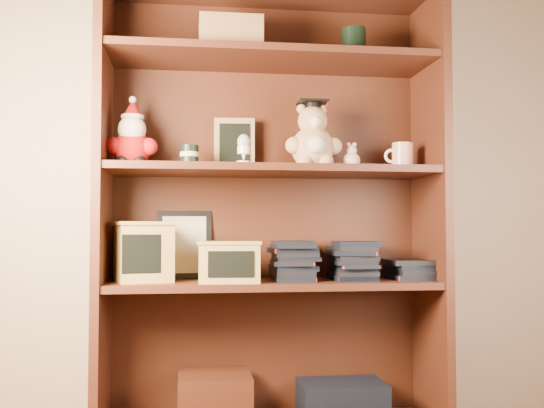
{
  "coord_description": "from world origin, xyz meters",
  "views": [
    {
      "loc": [
        -0.24,
        -0.92,
        0.72
      ],
      "look_at": [
        0.05,
        1.3,
        0.82
      ],
      "focal_mm": 42.0,
      "sensor_mm": 36.0,
      "label": 1
    }
  ],
  "objects_px": {
    "teacher_mug": "(402,156)",
    "treats_box": "(144,251)",
    "grad_teddy_bear": "(313,142)",
    "bookcase": "(269,216)"
  },
  "relations": [
    {
      "from": "teacher_mug",
      "to": "treats_box",
      "type": "height_order",
      "value": "teacher_mug"
    },
    {
      "from": "grad_teddy_bear",
      "to": "bookcase",
      "type": "bearing_deg",
      "value": 158.77
    },
    {
      "from": "teacher_mug",
      "to": "treats_box",
      "type": "relative_size",
      "value": 0.47
    },
    {
      "from": "teacher_mug",
      "to": "treats_box",
      "type": "bearing_deg",
      "value": -179.94
    },
    {
      "from": "bookcase",
      "to": "treats_box",
      "type": "relative_size",
      "value": 7.02
    },
    {
      "from": "teacher_mug",
      "to": "bookcase",
      "type": "bearing_deg",
      "value": 174.0
    },
    {
      "from": "bookcase",
      "to": "teacher_mug",
      "type": "height_order",
      "value": "bookcase"
    },
    {
      "from": "bookcase",
      "to": "treats_box",
      "type": "xyz_separation_m",
      "value": [
        -0.44,
        -0.05,
        -0.12
      ]
    },
    {
      "from": "bookcase",
      "to": "teacher_mug",
      "type": "xyz_separation_m",
      "value": [
        0.48,
        -0.05,
        0.22
      ]
    },
    {
      "from": "teacher_mug",
      "to": "treats_box",
      "type": "xyz_separation_m",
      "value": [
        -0.92,
        -0.0,
        -0.34
      ]
    }
  ]
}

